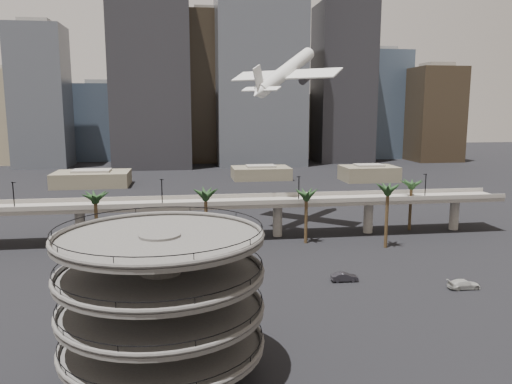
{
  "coord_description": "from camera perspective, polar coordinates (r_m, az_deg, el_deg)",
  "views": [
    {
      "loc": [
        -10.37,
        -55.96,
        29.32
      ],
      "look_at": [
        1.98,
        28.0,
        15.08
      ],
      "focal_mm": 35.0,
      "sensor_mm": 36.0,
      "label": 1
    }
  ],
  "objects": [
    {
      "name": "low_buildings",
      "position": [
        200.75,
        -3.36,
        1.93
      ],
      "size": [
        135.0,
        27.5,
        6.8
      ],
      "color": "brown",
      "rests_on": "ground"
    },
    {
      "name": "skyline",
      "position": [
        274.44,
        -3.1,
        11.74
      ],
      "size": [
        269.0,
        86.0,
        109.56
      ],
      "color": "#87755D",
      "rests_on": "ground"
    },
    {
      "name": "palm_trees",
      "position": [
        106.97,
        3.6,
        -0.2
      ],
      "size": [
        76.4,
        18.4,
        14.0
      ],
      "color": "#4D3721",
      "rests_on": "ground"
    },
    {
      "name": "parking_ramp",
      "position": [
        55.55,
        -10.75,
        -11.18
      ],
      "size": [
        22.2,
        22.2,
        17.35
      ],
      "color": "#484543",
      "rests_on": "ground"
    },
    {
      "name": "airborne_jet",
      "position": [
        125.36,
        3.44,
        13.54
      ],
      "size": [
        24.93,
        25.53,
        15.64
      ],
      "rotation": [
        0.0,
        -0.41,
        0.86
      ],
      "color": "silver",
      "rests_on": "ground"
    },
    {
      "name": "ground",
      "position": [
        64.02,
        1.99,
        -17.74
      ],
      "size": [
        700.0,
        700.0,
        0.0
      ],
      "primitive_type": "plane",
      "color": "black",
      "rests_on": "ground"
    },
    {
      "name": "car_b",
      "position": [
        88.06,
        10.07,
        -9.55
      ],
      "size": [
        4.72,
        1.8,
        1.54
      ],
      "primitive_type": "imported",
      "rotation": [
        0.0,
        0.0,
        1.53
      ],
      "color": "black",
      "rests_on": "ground"
    },
    {
      "name": "overpass",
      "position": [
        113.58,
        -2.97,
        -1.65
      ],
      "size": [
        130.0,
        9.3,
        14.7
      ],
      "color": "gray",
      "rests_on": "ground"
    },
    {
      "name": "car_c",
      "position": [
        90.15,
        22.66,
        -9.7
      ],
      "size": [
        5.32,
        2.2,
        1.54
      ],
      "primitive_type": "imported",
      "rotation": [
        0.0,
        0.0,
        1.56
      ],
      "color": "#B2B2AD",
      "rests_on": "ground"
    },
    {
      "name": "car_a",
      "position": [
        75.71,
        -4.23,
        -12.65
      ],
      "size": [
        4.89,
        3.46,
        1.55
      ],
      "primitive_type": "imported",
      "rotation": [
        0.0,
        0.0,
        1.17
      ],
      "color": "#B21F19",
      "rests_on": "ground"
    }
  ]
}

